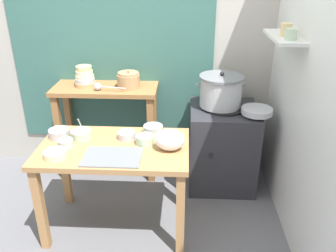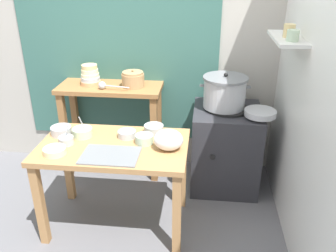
% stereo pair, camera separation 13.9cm
% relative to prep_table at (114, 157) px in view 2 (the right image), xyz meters
% --- Properties ---
extents(ground_plane, '(9.00, 9.00, 0.00)m').
position_rel_prep_table_xyz_m(ground_plane, '(-0.03, -0.03, -0.61)').
color(ground_plane, slate).
extents(wall_back, '(4.40, 0.12, 2.60)m').
position_rel_prep_table_xyz_m(wall_back, '(0.06, 1.06, 0.69)').
color(wall_back, '#B2ADA3').
rests_on(wall_back, ground).
extents(wall_right, '(0.30, 3.20, 2.60)m').
position_rel_prep_table_xyz_m(wall_right, '(1.37, 0.17, 0.69)').
color(wall_right, white).
rests_on(wall_right, ground).
extents(prep_table, '(1.10, 0.66, 0.72)m').
position_rel_prep_table_xyz_m(prep_table, '(0.00, 0.00, 0.00)').
color(prep_table, '#B27F4C').
rests_on(prep_table, ground).
extents(back_shelf_table, '(0.96, 0.40, 0.90)m').
position_rel_prep_table_xyz_m(back_shelf_table, '(-0.22, 0.80, 0.07)').
color(back_shelf_table, '#9E6B3D').
rests_on(back_shelf_table, ground).
extents(stove_block, '(0.60, 0.61, 0.78)m').
position_rel_prep_table_xyz_m(stove_block, '(0.87, 0.67, -0.23)').
color(stove_block, '#2D2D33').
rests_on(stove_block, ground).
extents(steamer_pot, '(0.44, 0.39, 0.31)m').
position_rel_prep_table_xyz_m(steamer_pot, '(0.83, 0.69, 0.31)').
color(steamer_pot, '#B7BABF').
rests_on(steamer_pot, stove_block).
extents(clay_pot, '(0.21, 0.21, 0.16)m').
position_rel_prep_table_xyz_m(clay_pot, '(-0.00, 0.80, 0.36)').
color(clay_pot, tan).
rests_on(clay_pot, back_shelf_table).
extents(bowl_stack_enamel, '(0.19, 0.19, 0.19)m').
position_rel_prep_table_xyz_m(bowl_stack_enamel, '(-0.41, 0.81, 0.38)').
color(bowl_stack_enamel, tan).
rests_on(bowl_stack_enamel, back_shelf_table).
extents(ladle, '(0.29, 0.08, 0.07)m').
position_rel_prep_table_xyz_m(ladle, '(-0.25, 0.70, 0.33)').
color(ladle, '#B7BABF').
rests_on(ladle, back_shelf_table).
extents(serving_tray, '(0.40, 0.28, 0.01)m').
position_rel_prep_table_xyz_m(serving_tray, '(0.02, -0.17, 0.12)').
color(serving_tray, slate).
rests_on(serving_tray, prep_table).
extents(plastic_bag, '(0.21, 0.17, 0.16)m').
position_rel_prep_table_xyz_m(plastic_bag, '(0.41, -0.03, 0.19)').
color(plastic_bag, white).
rests_on(plastic_bag, prep_table).
extents(wide_pan, '(0.26, 0.26, 0.05)m').
position_rel_prep_table_xyz_m(wide_pan, '(1.12, 0.52, 0.20)').
color(wide_pan, '#B7BABF').
rests_on(wide_pan, stove_block).
extents(prep_bowl_0, '(0.11, 0.11, 0.16)m').
position_rel_prep_table_xyz_m(prep_bowl_0, '(-0.35, -0.03, 0.14)').
color(prep_bowl_0, '#B7BABF').
rests_on(prep_bowl_0, prep_table).
extents(prep_bowl_1, '(0.15, 0.15, 0.07)m').
position_rel_prep_table_xyz_m(prep_bowl_1, '(0.27, 0.22, 0.15)').
color(prep_bowl_1, '#B7BABF').
rests_on(prep_bowl_1, prep_table).
extents(prep_bowl_2, '(0.15, 0.15, 0.18)m').
position_rel_prep_table_xyz_m(prep_bowl_2, '(-0.27, 0.11, 0.15)').
color(prep_bowl_2, '#B7D1AD').
rests_on(prep_bowl_2, prep_table).
extents(prep_bowl_3, '(0.14, 0.14, 0.05)m').
position_rel_prep_table_xyz_m(prep_bowl_3, '(0.08, 0.13, 0.14)').
color(prep_bowl_3, '#B7BABF').
rests_on(prep_bowl_3, prep_table).
extents(prep_bowl_4, '(0.16, 0.16, 0.07)m').
position_rel_prep_table_xyz_m(prep_bowl_4, '(-0.44, 0.12, 0.15)').
color(prep_bowl_4, '#B7BABF').
rests_on(prep_bowl_4, prep_table).
extents(prep_bowl_5, '(0.16, 0.16, 0.05)m').
position_rel_prep_table_xyz_m(prep_bowl_5, '(-0.37, -0.18, 0.14)').
color(prep_bowl_5, beige).
rests_on(prep_bowl_5, prep_table).
extents(prep_bowl_6, '(0.13, 0.13, 0.07)m').
position_rel_prep_table_xyz_m(prep_bowl_6, '(0.22, 0.05, 0.15)').
color(prep_bowl_6, '#B7D1AD').
rests_on(prep_bowl_6, prep_table).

